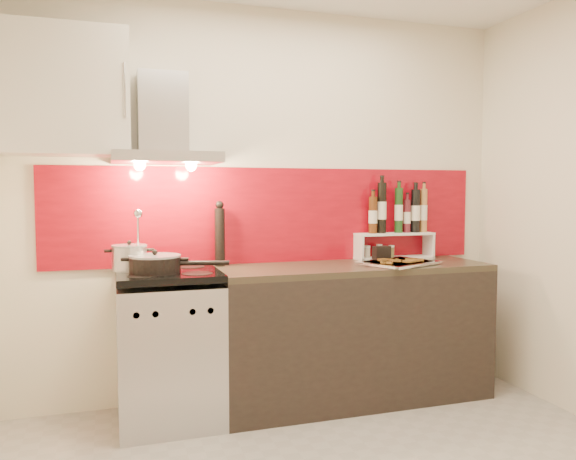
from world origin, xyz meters
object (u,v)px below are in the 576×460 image
object	(u,v)px
range_stove	(169,349)
counter	(353,332)
saute_pan	(156,264)
pepper_mill	(220,235)
stock_pot	(130,258)
baking_tray	(399,262)

from	to	relation	value
range_stove	counter	world-z (taller)	range_stove
counter	saute_pan	size ratio (longest dim) A/B	3.15
saute_pan	range_stove	bearing A→B (deg)	32.04
saute_pan	pepper_mill	xyz separation A→B (m)	(0.42, 0.25, 0.14)
saute_pan	pepper_mill	world-z (taller)	pepper_mill
stock_pot	baking_tray	distance (m)	1.71
counter	baking_tray	world-z (taller)	baking_tray
counter	saute_pan	bearing A→B (deg)	-177.74
stock_pot	saute_pan	xyz separation A→B (m)	(0.14, -0.15, -0.02)
pepper_mill	baking_tray	size ratio (longest dim) A/B	0.73
stock_pot	counter	bearing A→B (deg)	-3.97
pepper_mill	saute_pan	bearing A→B (deg)	-149.10
counter	pepper_mill	bearing A→B (deg)	166.59
counter	baking_tray	xyz separation A→B (m)	(0.29, -0.09, 0.47)
baking_tray	range_stove	bearing A→B (deg)	176.58
saute_pan	stock_pot	bearing A→B (deg)	134.02
range_stove	counter	distance (m)	1.20
pepper_mill	baking_tray	world-z (taller)	pepper_mill
counter	pepper_mill	size ratio (longest dim) A/B	4.26
range_stove	baking_tray	bearing A→B (deg)	-3.42
stock_pot	baking_tray	bearing A→B (deg)	-6.43
range_stove	baking_tray	world-z (taller)	baking_tray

